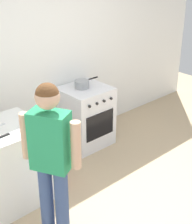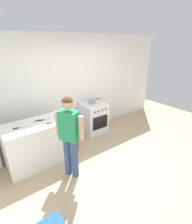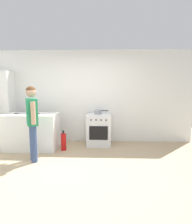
# 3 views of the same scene
# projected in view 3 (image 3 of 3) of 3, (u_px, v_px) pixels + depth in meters

# --- Properties ---
(ground_plane) EXTENTS (8.00, 8.00, 0.00)m
(ground_plane) POSITION_uv_depth(u_px,v_px,m) (78.00, 171.00, 3.28)
(ground_plane) COLOR tan
(back_wall) EXTENTS (6.00, 0.10, 2.60)m
(back_wall) POSITION_uv_depth(u_px,v_px,m) (87.00, 97.00, 5.04)
(back_wall) COLOR white
(back_wall) RESTS_ON ground
(counter_unit) EXTENTS (1.30, 0.70, 0.90)m
(counter_unit) POSITION_uv_depth(u_px,v_px,m) (32.00, 131.00, 4.45)
(counter_unit) COLOR white
(counter_unit) RESTS_ON ground
(oven_left) EXTENTS (0.64, 0.62, 0.85)m
(oven_left) POSITION_uv_depth(u_px,v_px,m) (99.00, 129.00, 4.77)
(oven_left) COLOR silver
(oven_left) RESTS_ON ground
(pot) EXTENTS (0.38, 0.20, 0.10)m
(pot) POSITION_uv_depth(u_px,v_px,m) (98.00, 112.00, 4.74)
(pot) COLOR gray
(pot) RESTS_ON oven_left
(knife_utility) EXTENTS (0.25, 0.04, 0.01)m
(knife_utility) POSITION_uv_depth(u_px,v_px,m) (40.00, 113.00, 4.45)
(knife_utility) COLOR silver
(knife_utility) RESTS_ON counter_unit
(knife_carving) EXTENTS (0.33, 0.05, 0.01)m
(knife_carving) POSITION_uv_depth(u_px,v_px,m) (40.00, 115.00, 4.22)
(knife_carving) COLOR silver
(knife_carving) RESTS_ON counter_unit
(knife_bread) EXTENTS (0.35, 0.06, 0.01)m
(knife_bread) POSITION_uv_depth(u_px,v_px,m) (20.00, 114.00, 4.39)
(knife_bread) COLOR silver
(knife_bread) RESTS_ON counter_unit
(knife_paring) EXTENTS (0.21, 0.08, 0.01)m
(knife_paring) POSITION_uv_depth(u_px,v_px,m) (34.00, 113.00, 4.48)
(knife_paring) COLOR silver
(knife_paring) RESTS_ON counter_unit
(person) EXTENTS (0.34, 0.51, 1.58)m
(person) POSITION_uv_depth(u_px,v_px,m) (32.00, 117.00, 3.62)
(person) COLOR #384C7A
(person) RESTS_ON ground
(fire_extinguisher) EXTENTS (0.13, 0.13, 0.50)m
(fire_extinguisher) POSITION_uv_depth(u_px,v_px,m) (64.00, 142.00, 4.36)
(fire_extinguisher) COLOR red
(fire_extinguisher) RESTS_ON ground
(larder_cabinet) EXTENTS (0.48, 0.44, 2.00)m
(larder_cabinet) POSITION_uv_depth(u_px,v_px,m) (5.00, 108.00, 4.89)
(larder_cabinet) COLOR white
(larder_cabinet) RESTS_ON ground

